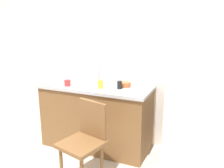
# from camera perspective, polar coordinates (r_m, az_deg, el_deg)

# --- Properties ---
(back_wall) EXTENTS (4.80, 0.10, 2.58)m
(back_wall) POSITION_cam_1_polar(r_m,az_deg,el_deg) (3.37, 1.34, 7.66)
(back_wall) COLOR white
(back_wall) RESTS_ON ground_plane
(cabinet_base) EXTENTS (1.44, 0.60, 0.84)m
(cabinet_base) POSITION_cam_1_polar(r_m,az_deg,el_deg) (3.35, -3.64, -7.84)
(cabinet_base) COLOR brown
(cabinet_base) RESTS_ON ground_plane
(countertop) EXTENTS (1.48, 0.64, 0.04)m
(countertop) POSITION_cam_1_polar(r_m,az_deg,el_deg) (3.21, -3.77, -0.56)
(countertop) COLOR #B7B7BC
(countertop) RESTS_ON cabinet_base
(faucet) EXTENTS (0.02, 0.02, 0.25)m
(faucet) POSITION_cam_1_polar(r_m,az_deg,el_deg) (3.43, -3.31, 2.97)
(faucet) COLOR #B7B7BC
(faucet) RESTS_ON countertop
(refrigerator) EXTENTS (0.60, 0.58, 1.24)m
(refrigerator) POSITION_cam_1_polar(r_m,az_deg,el_deg) (2.98, 18.75, -7.45)
(refrigerator) COLOR silver
(refrigerator) RESTS_ON ground_plane
(chair) EXTENTS (0.49, 0.49, 0.89)m
(chair) POSITION_cam_1_polar(r_m,az_deg,el_deg) (2.61, -6.37, -12.90)
(chair) COLOR brown
(chair) RESTS_ON ground_plane
(dish_tray) EXTENTS (0.28, 0.20, 0.05)m
(dish_tray) POSITION_cam_1_polar(r_m,az_deg,el_deg) (3.37, -7.14, 0.88)
(dish_tray) COLOR white
(dish_tray) RESTS_ON countertop
(terracotta_bowl) EXTENTS (0.14, 0.14, 0.06)m
(terracotta_bowl) POSITION_cam_1_polar(r_m,az_deg,el_deg) (3.11, 3.15, -0.12)
(terracotta_bowl) COLOR #B25B33
(terracotta_bowl) RESTS_ON countertop
(cup_yellow) EXTENTS (0.07, 0.07, 0.10)m
(cup_yellow) POSITION_cam_1_polar(r_m,az_deg,el_deg) (3.03, -2.78, -0.05)
(cup_yellow) COLOR yellow
(cup_yellow) RESTS_ON countertop
(cup_red) EXTENTS (0.08, 0.08, 0.08)m
(cup_red) POSITION_cam_1_polar(r_m,az_deg,el_deg) (3.19, -10.49, 0.27)
(cup_red) COLOR red
(cup_red) RESTS_ON countertop
(cup_black) EXTENTS (0.06, 0.06, 0.10)m
(cup_black) POSITION_cam_1_polar(r_m,az_deg,el_deg) (3.00, 1.79, -0.19)
(cup_black) COLOR black
(cup_black) RESTS_ON countertop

